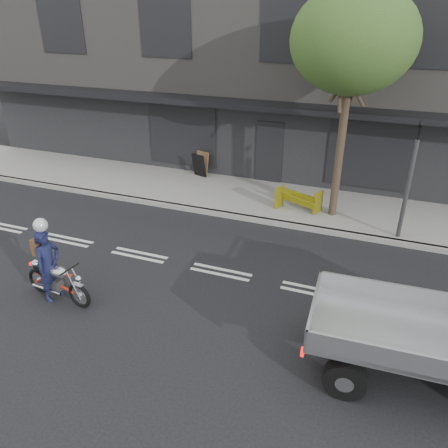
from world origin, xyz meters
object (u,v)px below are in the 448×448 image
rider (49,265)px  sandwich_board (199,165)px  traffic_light_pole (408,188)px  motorcycle (57,280)px  construction_barrier (297,202)px  street_tree (353,41)px

rider → sandwich_board: bearing=6.2°
traffic_light_pole → rider: (-7.46, -5.71, -0.77)m
motorcycle → construction_barrier: bearing=63.3°
street_tree → sandwich_board: size_ratio=7.38×
traffic_light_pole → rider: traffic_light_pole is taller
construction_barrier → rider: bearing=-124.8°
traffic_light_pole → motorcycle: 9.35m
construction_barrier → sandwich_board: (-4.22, 1.87, 0.08)m
street_tree → construction_barrier: 4.88m
sandwich_board → traffic_light_pole: bearing=-1.7°
motorcycle → construction_barrier: 7.56m
construction_barrier → motorcycle: bearing=-123.9°
street_tree → rider: street_tree is taller
motorcycle → rider: rider is taller
traffic_light_pole → motorcycle: traffic_light_pole is taller
street_tree → motorcycle: street_tree is taller
rider → traffic_light_pole: bearing=-45.4°
sandwich_board → motorcycle: bearing=-73.2°
motorcycle → rider: (-0.15, 0.00, 0.37)m
street_tree → construction_barrier: bearing=-165.6°
street_tree → rider: 9.60m
motorcycle → rider: size_ratio=1.09×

